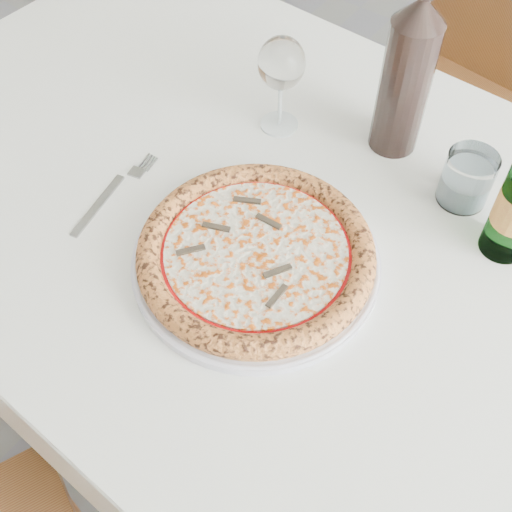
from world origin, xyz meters
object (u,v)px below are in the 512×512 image
(chair_far, at_px, (482,80))
(wine_glass, at_px, (281,66))
(tumbler, at_px, (466,181))
(wine_bottle, at_px, (407,75))
(pizza, at_px, (256,253))
(plate, at_px, (256,261))
(dining_table, at_px, (293,255))

(chair_far, relative_size, wine_glass, 5.64)
(tumbler, bearing_deg, wine_bottle, 162.01)
(chair_far, xyz_separation_m, tumbler, (0.16, -0.60, 0.26))
(pizza, height_order, wine_glass, wine_glass)
(chair_far, relative_size, plate, 2.71)
(chair_far, distance_m, wine_glass, 0.73)
(chair_far, xyz_separation_m, plate, (-0.01, -0.88, 0.23))
(dining_table, relative_size, wine_glass, 9.48)
(dining_table, distance_m, tumbler, 0.28)
(plate, height_order, tumbler, tumbler)
(tumbler, bearing_deg, pizza, -121.75)
(chair_far, bearing_deg, pizza, -90.90)
(plate, height_order, wine_glass, wine_glass)
(pizza, relative_size, tumbler, 3.90)
(pizza, xyz_separation_m, wine_bottle, (0.03, 0.33, 0.11))
(plate, xyz_separation_m, tumbler, (0.18, 0.28, 0.03))
(dining_table, height_order, wine_glass, wine_glass)
(chair_far, bearing_deg, wine_glass, -103.82)
(wine_glass, bearing_deg, wine_bottle, 23.00)
(dining_table, distance_m, wine_bottle, 0.32)
(chair_far, bearing_deg, wine_bottle, -88.03)
(chair_far, xyz_separation_m, pizza, (-0.01, -0.88, 0.25))
(plate, bearing_deg, dining_table, 90.00)
(wine_glass, height_order, wine_bottle, wine_bottle)
(dining_table, height_order, pizza, pizza)
(pizza, distance_m, tumbler, 0.33)
(dining_table, xyz_separation_m, wine_bottle, (0.03, 0.23, 0.22))
(dining_table, xyz_separation_m, tumbler, (0.18, 0.18, 0.12))
(plate, distance_m, wine_bottle, 0.35)
(wine_glass, distance_m, tumbler, 0.33)
(chair_far, distance_m, tumbler, 0.67)
(wine_bottle, bearing_deg, chair_far, 91.97)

